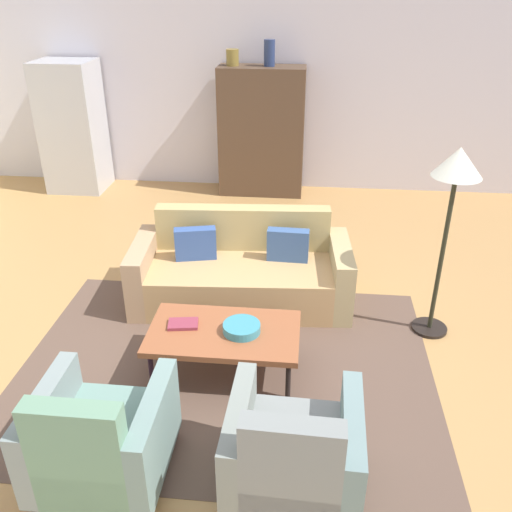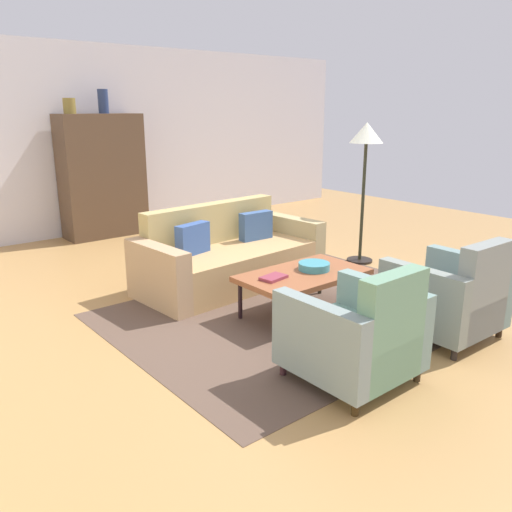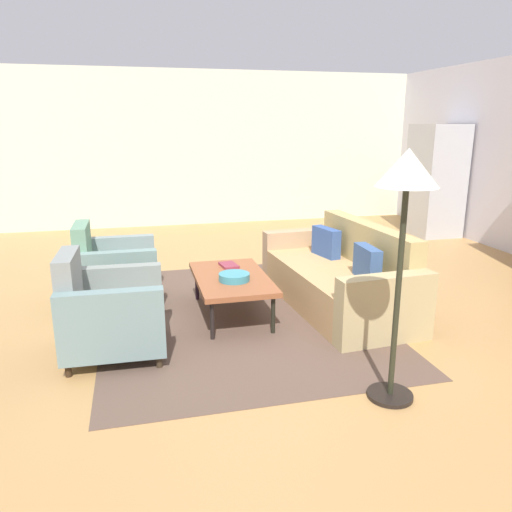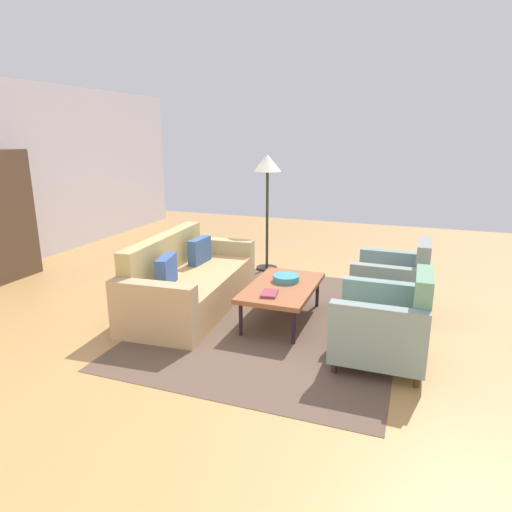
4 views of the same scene
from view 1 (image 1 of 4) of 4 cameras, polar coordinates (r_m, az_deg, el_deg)
The scene contains 14 objects.
ground_plane at distance 4.88m, azimuth -1.49°, elevation -9.36°, with size 11.66×11.66×0.00m, color #B4864D.
wall_back at distance 8.20m, azimuth 2.17°, elevation 16.77°, with size 9.72×0.12×2.80m, color silver.
area_rug at distance 4.65m, azimuth -3.15°, elevation -11.49°, with size 3.40×2.60×0.01m, color brown.
couch at distance 5.42m, azimuth -1.49°, elevation -1.60°, with size 2.16×1.04×0.86m.
coffee_table at distance 4.39m, azimuth -3.37°, elevation -8.16°, with size 1.20×0.70×0.41m.
armchair_left at distance 3.70m, azimuth -16.05°, elevation -18.24°, with size 0.80×0.80×0.88m.
armchair_right at distance 3.49m, azimuth 3.88°, elevation -20.33°, with size 0.82×0.82×0.88m.
fruit_bowl at distance 4.33m, azimuth -1.51°, elevation -7.52°, with size 0.30×0.30×0.07m, color teal.
book_stack at distance 4.45m, azimuth -7.62°, elevation -7.04°, with size 0.26×0.19×0.03m.
cabinet at distance 7.99m, azimuth 0.59°, elevation 12.82°, with size 1.20×0.51×1.80m.
vase_tall at distance 7.83m, azimuth -2.48°, elevation 20.02°, with size 0.17×0.17×0.21m, color olive.
vase_round at distance 7.77m, azimuth 1.41°, elevation 20.44°, with size 0.15×0.15×0.34m, color navy.
refrigerator at distance 8.57m, azimuth -18.59°, elevation 12.63°, with size 0.80×0.73×1.85m.
floor_lamp at distance 4.69m, azimuth 20.09°, elevation 7.39°, with size 0.40×0.40×1.72m.
Camera 1 is at (0.52, -3.87, 2.93)m, focal length 38.30 mm.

